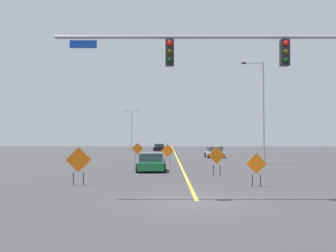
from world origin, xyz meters
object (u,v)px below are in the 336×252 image
object	(u,v)px
street_lamp_mid_right	(131,126)
construction_sign_median_near	(216,157)
street_lamp_mid_left	(262,108)
traffic_signal_assembly	(282,67)
construction_sign_median_far	(256,166)
car_black_passing	(159,148)
construction_sign_right_lane	(78,161)
construction_sign_left_shoulder	(167,152)
construction_sign_right_shoulder	(137,149)
car_green_mid	(151,162)
car_white_approaching	(214,152)

from	to	relation	value
street_lamp_mid_right	construction_sign_median_near	size ratio (longest dim) A/B	4.57
construction_sign_median_near	street_lamp_mid_left	bearing A→B (deg)	61.28
traffic_signal_assembly	construction_sign_median_far	size ratio (longest dim) A/B	8.13
construction_sign_median_near	car_black_passing	xyz separation A→B (m)	(-4.96, 46.50, -0.59)
construction_sign_right_lane	car_black_passing	bearing A→B (deg)	86.58
street_lamp_mid_left	construction_sign_median_near	size ratio (longest dim) A/B	5.13
construction_sign_left_shoulder	construction_sign_median_near	bearing A→B (deg)	-70.66
street_lamp_mid_left	construction_sign_median_far	xyz separation A→B (m)	(-4.57, -16.41, -4.36)
car_black_passing	traffic_signal_assembly	bearing A→B (deg)	-83.64
traffic_signal_assembly	construction_sign_right_shoulder	distance (m)	27.96
street_lamp_mid_right	car_black_passing	bearing A→B (deg)	-61.38
construction_sign_left_shoulder	car_green_mid	size ratio (longest dim) A/B	0.50
construction_sign_left_shoulder	construction_sign_right_shoulder	distance (m)	7.64
construction_sign_median_near	construction_sign_right_shoulder	size ratio (longest dim) A/B	0.99
construction_sign_left_shoulder	construction_sign_median_far	distance (m)	15.97
car_black_passing	construction_sign_median_near	bearing A→B (deg)	-83.91
street_lamp_mid_right	car_green_mid	distance (m)	56.17
construction_sign_right_shoulder	car_green_mid	bearing A→B (deg)	-80.75
street_lamp_mid_right	construction_sign_left_shoulder	size ratio (longest dim) A/B	4.61
construction_sign_left_shoulder	car_black_passing	distance (m)	36.99
traffic_signal_assembly	construction_sign_median_far	distance (m)	6.09
street_lamp_mid_left	car_green_mid	distance (m)	13.72
construction_sign_left_shoulder	construction_sign_right_shoulder	bearing A→B (deg)	116.36
traffic_signal_assembly	street_lamp_mid_left	world-z (taller)	street_lamp_mid_left
traffic_signal_assembly	construction_sign_right_shoulder	size ratio (longest dim) A/B	7.15
construction_sign_median_far	construction_sign_right_lane	bearing A→B (deg)	177.02
traffic_signal_assembly	construction_sign_right_lane	world-z (taller)	traffic_signal_assembly
construction_sign_left_shoulder	car_white_approaching	distance (m)	14.25
traffic_signal_assembly	car_white_approaching	size ratio (longest dim) A/B	3.59
construction_sign_median_far	construction_sign_right_shoulder	bearing A→B (deg)	109.92
construction_sign_median_far	car_green_mid	distance (m)	10.66
traffic_signal_assembly	street_lamp_mid_left	xyz separation A→B (m)	(4.51, 20.73, 0.07)
construction_sign_right_lane	car_white_approaching	bearing A→B (deg)	68.76
street_lamp_mid_right	street_lamp_mid_left	bearing A→B (deg)	-70.01
construction_sign_left_shoulder	car_green_mid	distance (m)	6.54
traffic_signal_assembly	car_white_approaching	bearing A→B (deg)	87.60
street_lamp_mid_right	construction_sign_median_near	world-z (taller)	street_lamp_mid_right
traffic_signal_assembly	construction_sign_right_lane	distance (m)	11.32
street_lamp_mid_left	construction_sign_median_far	distance (m)	17.58
traffic_signal_assembly	construction_sign_left_shoulder	size ratio (longest dim) A/B	7.29
street_lamp_mid_left	street_lamp_mid_right	bearing A→B (deg)	109.99
construction_sign_median_near	car_white_approaching	world-z (taller)	construction_sign_median_near
construction_sign_median_near	construction_sign_left_shoulder	world-z (taller)	construction_sign_median_near
street_lamp_mid_left	construction_sign_right_lane	xyz separation A→B (m)	(-13.90, -15.92, -4.18)
construction_sign_right_shoulder	car_white_approaching	xyz separation A→B (m)	(9.44, 6.04, -0.57)
street_lamp_mid_left	construction_sign_left_shoulder	size ratio (longest dim) A/B	5.17
construction_sign_right_shoulder	car_white_approaching	size ratio (longest dim) A/B	0.50
street_lamp_mid_right	construction_sign_median_near	distance (m)	59.96
construction_sign_left_shoulder	car_black_passing	xyz separation A→B (m)	(-1.61, 36.95, -0.58)
traffic_signal_assembly	car_black_passing	distance (m)	57.10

